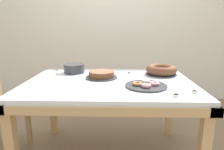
# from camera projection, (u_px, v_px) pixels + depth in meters

# --- Properties ---
(wall_back) EXTENTS (8.00, 0.10, 2.60)m
(wall_back) POSITION_uv_depth(u_px,v_px,m) (114.00, 22.00, 3.29)
(wall_back) COLOR silver
(wall_back) RESTS_ON ground
(dining_table) EXTENTS (1.46, 1.03, 0.77)m
(dining_table) POSITION_uv_depth(u_px,v_px,m) (109.00, 91.00, 1.76)
(dining_table) COLOR silver
(dining_table) RESTS_ON ground
(cake_chocolate_round) EXTENTS (0.29, 0.29, 0.06)m
(cake_chocolate_round) POSITION_uv_depth(u_px,v_px,m) (102.00, 75.00, 1.84)
(cake_chocolate_round) COLOR #333338
(cake_chocolate_round) RESTS_ON dining_table
(cake_golden_bundt) EXTENTS (0.30, 0.30, 0.09)m
(cake_golden_bundt) POSITION_uv_depth(u_px,v_px,m) (161.00, 70.00, 1.96)
(cake_golden_bundt) COLOR #333338
(cake_golden_bundt) RESTS_ON dining_table
(pastry_platter) EXTENTS (0.33, 0.33, 0.04)m
(pastry_platter) POSITION_uv_depth(u_px,v_px,m) (146.00, 85.00, 1.57)
(pastry_platter) COLOR #333338
(pastry_platter) RESTS_ON dining_table
(plate_stack) EXTENTS (0.21, 0.21, 0.09)m
(plate_stack) POSITION_uv_depth(u_px,v_px,m) (74.00, 68.00, 2.05)
(plate_stack) COLOR #333338
(plate_stack) RESTS_ON dining_table
(tealight_centre) EXTENTS (0.04, 0.04, 0.04)m
(tealight_centre) POSITION_uv_depth(u_px,v_px,m) (194.00, 92.00, 1.42)
(tealight_centre) COLOR silver
(tealight_centre) RESTS_ON dining_table
(tealight_near_front) EXTENTS (0.04, 0.04, 0.04)m
(tealight_near_front) POSITION_uv_depth(u_px,v_px,m) (57.00, 74.00, 1.94)
(tealight_near_front) COLOR silver
(tealight_near_front) RESTS_ON dining_table
(tealight_left_edge) EXTENTS (0.04, 0.04, 0.04)m
(tealight_left_edge) POSITION_uv_depth(u_px,v_px,m) (57.00, 70.00, 2.12)
(tealight_left_edge) COLOR silver
(tealight_left_edge) RESTS_ON dining_table
(tealight_near_cakes) EXTENTS (0.04, 0.04, 0.04)m
(tealight_near_cakes) POSITION_uv_depth(u_px,v_px,m) (176.00, 95.00, 1.34)
(tealight_near_cakes) COLOR silver
(tealight_near_cakes) RESTS_ON dining_table
(tealight_right_edge) EXTENTS (0.04, 0.04, 0.04)m
(tealight_right_edge) POSITION_uv_depth(u_px,v_px,m) (129.00, 73.00, 1.99)
(tealight_right_edge) COLOR silver
(tealight_right_edge) RESTS_ON dining_table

